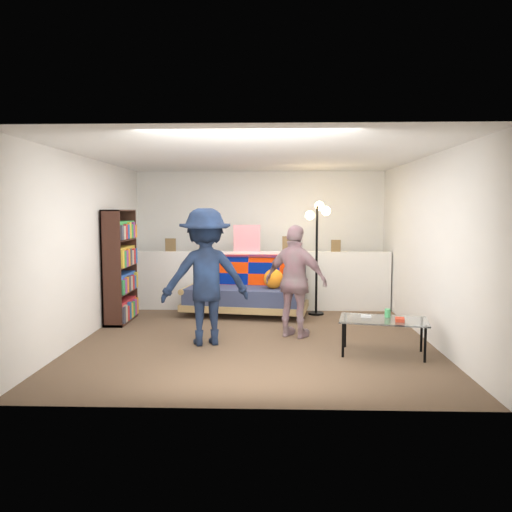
{
  "coord_description": "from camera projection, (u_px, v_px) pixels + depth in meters",
  "views": [
    {
      "loc": [
        0.23,
        -6.62,
        1.69
      ],
      "look_at": [
        0.0,
        0.4,
        1.05
      ],
      "focal_mm": 35.0,
      "sensor_mm": 36.0,
      "label": 1
    }
  ],
  "objects": [
    {
      "name": "ground",
      "position": [
        255.0,
        336.0,
        6.75
      ],
      "size": [
        5.0,
        5.0,
        0.0
      ],
      "primitive_type": "plane",
      "color": "brown",
      "rests_on": "ground"
    },
    {
      "name": "room_shell",
      "position": [
        256.0,
        212.0,
        7.07
      ],
      "size": [
        4.6,
        5.05,
        2.45
      ],
      "color": "silver",
      "rests_on": "ground"
    },
    {
      "name": "half_wall_ledge",
      "position": [
        259.0,
        281.0,
        8.5
      ],
      "size": [
        4.45,
        0.15,
        1.0
      ],
      "primitive_type": "cube",
      "color": "silver",
      "rests_on": "ground"
    },
    {
      "name": "ledge_decor",
      "position": [
        245.0,
        241.0,
        8.42
      ],
      "size": [
        2.97,
        0.02,
        0.45
      ],
      "color": "brown",
      "rests_on": "half_wall_ledge"
    },
    {
      "name": "futon_sofa",
      "position": [
        247.0,
        290.0,
        8.11
      ],
      "size": [
        2.09,
        1.21,
        0.85
      ],
      "color": "#A1814E",
      "rests_on": "ground"
    },
    {
      "name": "bookshelf",
      "position": [
        120.0,
        270.0,
        7.56
      ],
      "size": [
        0.28,
        0.85,
        1.7
      ],
      "color": "black",
      "rests_on": "ground"
    },
    {
      "name": "coffee_table",
      "position": [
        384.0,
        321.0,
        5.85
      ],
      "size": [
        1.09,
        0.74,
        0.52
      ],
      "color": "black",
      "rests_on": "ground"
    },
    {
      "name": "floor_lamp",
      "position": [
        318.0,
        234.0,
        8.06
      ],
      "size": [
        0.39,
        0.34,
        1.84
      ],
      "color": "black",
      "rests_on": "ground"
    },
    {
      "name": "person_left",
      "position": [
        206.0,
        277.0,
        6.28
      ],
      "size": [
        1.24,
        0.91,
        1.72
      ],
      "primitive_type": "imported",
      "rotation": [
        0.0,
        0.0,
        3.41
      ],
      "color": "black",
      "rests_on": "ground"
    },
    {
      "name": "person_right",
      "position": [
        296.0,
        281.0,
        6.63
      ],
      "size": [
        0.95,
        0.74,
        1.5
      ],
      "primitive_type": "imported",
      "rotation": [
        0.0,
        0.0,
        2.65
      ],
      "color": "#C07C8D",
      "rests_on": "ground"
    }
  ]
}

